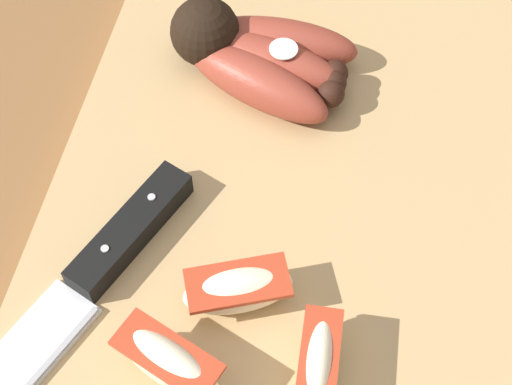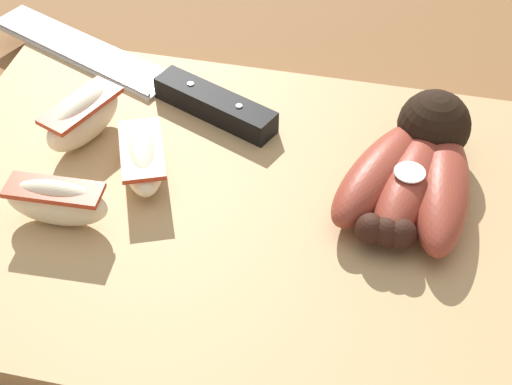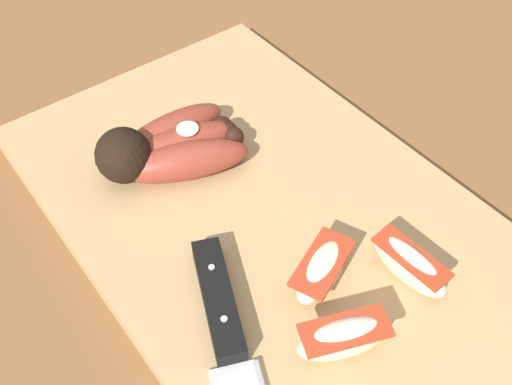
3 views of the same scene
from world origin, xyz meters
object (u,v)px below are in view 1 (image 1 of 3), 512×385
(apple_wedge_near, at_px, (169,362))
(apple_wedge_middle, at_px, (238,289))
(banana_bunch, at_px, (257,56))
(chefs_knife, at_px, (80,290))
(apple_wedge_far, at_px, (318,366))

(apple_wedge_near, xyz_separation_m, apple_wedge_middle, (0.05, -0.03, -0.00))
(banana_bunch, relative_size, chefs_knife, 0.50)
(banana_bunch, height_order, apple_wedge_middle, banana_bunch)
(apple_wedge_near, bearing_deg, chefs_knife, 59.73)
(banana_bunch, bearing_deg, apple_wedge_middle, -172.33)
(chefs_knife, height_order, apple_wedge_near, apple_wedge_near)
(chefs_knife, relative_size, apple_wedge_far, 3.96)
(banana_bunch, xyz_separation_m, apple_wedge_near, (-0.23, 0.00, 0.00))
(apple_wedge_near, height_order, apple_wedge_far, apple_wedge_near)
(apple_wedge_near, height_order, apple_wedge_middle, apple_wedge_near)
(apple_wedge_far, bearing_deg, apple_wedge_near, 99.80)
(apple_wedge_far, bearing_deg, chefs_knife, 80.54)
(banana_bunch, bearing_deg, apple_wedge_near, 179.07)
(chefs_knife, height_order, apple_wedge_middle, apple_wedge_middle)
(chefs_knife, xyz_separation_m, apple_wedge_near, (-0.04, -0.07, 0.01))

